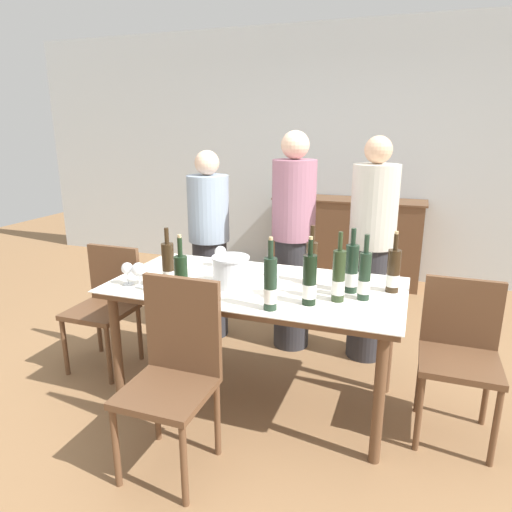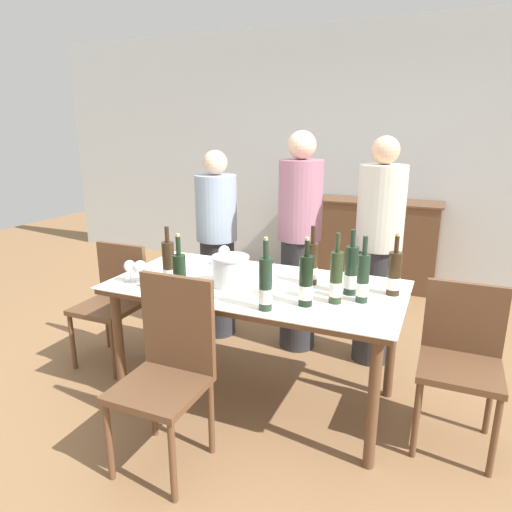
{
  "view_description": "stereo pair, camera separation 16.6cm",
  "coord_description": "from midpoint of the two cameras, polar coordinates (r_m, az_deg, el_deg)",
  "views": [
    {
      "loc": [
        0.88,
        -2.48,
        1.71
      ],
      "look_at": [
        0.0,
        0.0,
        0.96
      ],
      "focal_mm": 32.0,
      "sensor_mm": 36.0,
      "label": 1
    },
    {
      "loc": [
        1.04,
        -2.42,
        1.71
      ],
      "look_at": [
        0.0,
        0.0,
        0.96
      ],
      "focal_mm": 32.0,
      "sensor_mm": 36.0,
      "label": 2
    }
  ],
  "objects": [
    {
      "name": "wine_glass_1",
      "position": [
        2.61,
        0.24,
        -2.95
      ],
      "size": [
        0.07,
        0.07,
        0.13
      ],
      "color": "white",
      "rests_on": "dining_table"
    },
    {
      "name": "ice_bucket",
      "position": [
        2.73,
        -4.91,
        -1.85
      ],
      "size": [
        0.23,
        0.23,
        0.19
      ],
      "color": "silver",
      "rests_on": "dining_table"
    },
    {
      "name": "wine_bottle_8",
      "position": [
        2.72,
        15.12,
        -1.95
      ],
      "size": [
        0.08,
        0.08,
        0.36
      ],
      "color": "#332314",
      "rests_on": "dining_table"
    },
    {
      "name": "chair_right_end",
      "position": [
        2.8,
        22.54,
        -10.44
      ],
      "size": [
        0.42,
        0.42,
        0.89
      ],
      "color": "brown",
      "rests_on": "ground_plane"
    },
    {
      "name": "wine_bottle_6",
      "position": [
        2.45,
        4.77,
        -3.19
      ],
      "size": [
        0.08,
        0.08,
        0.38
      ],
      "color": "black",
      "rests_on": "dining_table"
    },
    {
      "name": "wine_bottle_0",
      "position": [
        2.56,
        11.6,
        -2.62
      ],
      "size": [
        0.07,
        0.07,
        0.37
      ],
      "color": "#1E3323",
      "rests_on": "dining_table"
    },
    {
      "name": "person_guest_left",
      "position": [
        3.5,
        3.29,
        1.58
      ],
      "size": [
        0.33,
        0.33,
        1.69
      ],
      "color": "#2D2D33",
      "rests_on": "ground_plane"
    },
    {
      "name": "dining_table",
      "position": [
        2.81,
        -1.7,
        -5.05
      ],
      "size": [
        1.77,
        0.9,
        0.78
      ],
      "color": "brown",
      "rests_on": "ground_plane"
    },
    {
      "name": "back_wall",
      "position": [
        5.4,
        9.53,
        12.39
      ],
      "size": [
        8.0,
        0.1,
        2.8
      ],
      "color": "silver",
      "rests_on": "ground_plane"
    },
    {
      "name": "wine_bottle_3",
      "position": [
        2.51,
        8.42,
        -2.68
      ],
      "size": [
        0.07,
        0.07,
        0.39
      ],
      "color": "#28381E",
      "rests_on": "dining_table"
    },
    {
      "name": "person_host",
      "position": [
        3.74,
        -7.12,
        1.12
      ],
      "size": [
        0.33,
        0.33,
        1.54
      ],
      "color": "#2D2D33",
      "rests_on": "ground_plane"
    },
    {
      "name": "wine_bottle_4",
      "position": [
        2.66,
        10.11,
        -1.74
      ],
      "size": [
        0.08,
        0.08,
        0.38
      ],
      "color": "#1E3323",
      "rests_on": "dining_table"
    },
    {
      "name": "person_guest_right",
      "position": [
        3.4,
        12.85,
        0.46
      ],
      "size": [
        0.33,
        0.33,
        1.65
      ],
      "color": "#2D2D33",
      "rests_on": "ground_plane"
    },
    {
      "name": "wine_glass_3",
      "position": [
        2.83,
        -16.1,
        -1.73
      ],
      "size": [
        0.09,
        0.09,
        0.15
      ],
      "color": "white",
      "rests_on": "dining_table"
    },
    {
      "name": "wine_glass_0",
      "position": [
        3.13,
        -5.98,
        0.45
      ],
      "size": [
        0.08,
        0.08,
        0.14
      ],
      "color": "white",
      "rests_on": "dining_table"
    },
    {
      "name": "wine_bottle_2",
      "position": [
        2.73,
        -12.62,
        -1.46
      ],
      "size": [
        0.07,
        0.07,
        0.37
      ],
      "color": "#332314",
      "rests_on": "dining_table"
    },
    {
      "name": "wine_bottle_5",
      "position": [
        2.79,
        5.26,
        -0.93
      ],
      "size": [
        0.07,
        0.07,
        0.36
      ],
      "color": "#332314",
      "rests_on": "dining_table"
    },
    {
      "name": "ground_plane",
      "position": [
        3.14,
        -1.59,
        -17.16
      ],
      "size": [
        12.0,
        12.0,
        0.0
      ],
      "primitive_type": "plane",
      "color": "olive"
    },
    {
      "name": "wine_bottle_1",
      "position": [
        2.58,
        -11.15,
        -2.73
      ],
      "size": [
        0.08,
        0.08,
        0.36
      ],
      "color": "black",
      "rests_on": "dining_table"
    },
    {
      "name": "chair_left_end",
      "position": [
        3.52,
        -19.42,
        -5.04
      ],
      "size": [
        0.42,
        0.42,
        0.87
      ],
      "color": "brown",
      "rests_on": "ground_plane"
    },
    {
      "name": "wine_glass_2",
      "position": [
        2.89,
        -17.4,
        -1.61
      ],
      "size": [
        0.07,
        0.07,
        0.14
      ],
      "color": "white",
      "rests_on": "dining_table"
    },
    {
      "name": "sideboard_cabinet",
      "position": [
        5.22,
        10.37,
        1.92
      ],
      "size": [
        1.65,
        0.46,
        0.94
      ],
      "color": "brown",
      "rests_on": "ground_plane"
    },
    {
      "name": "wine_bottle_7",
      "position": [
        2.37,
        -0.2,
        -3.65
      ],
      "size": [
        0.07,
        0.07,
        0.39
      ],
      "color": "#1E3323",
      "rests_on": "dining_table"
    },
    {
      "name": "chair_near_front",
      "position": [
        2.41,
        -12.13,
        -13.09
      ],
      "size": [
        0.42,
        0.42,
        0.99
      ],
      "color": "brown",
      "rests_on": "ground_plane"
    }
  ]
}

